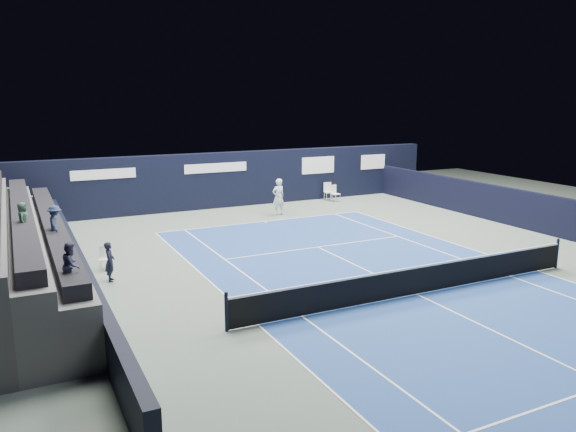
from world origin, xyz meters
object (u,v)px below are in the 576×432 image
at_px(folding_chair_back_a, 328,188).
at_px(line_judge_chair, 105,256).
at_px(tennis_player, 278,197).
at_px(tennis_net, 418,279).
at_px(folding_chair_back_b, 335,192).

distance_m(folding_chair_back_a, line_judge_chair, 16.74).
bearing_deg(tennis_player, tennis_net, -95.89).
height_order(folding_chair_back_b, tennis_player, tennis_player).
height_order(folding_chair_back_a, tennis_net, tennis_net).
bearing_deg(folding_chair_back_a, line_judge_chair, -138.98).
bearing_deg(folding_chair_back_a, tennis_net, -100.46).
distance_m(folding_chair_back_b, tennis_player, 5.13).
distance_m(line_judge_chair, tennis_net, 11.07).
xyz_separation_m(folding_chair_back_a, line_judge_chair, (-14.38, -8.57, -0.22)).
xyz_separation_m(folding_chair_back_a, tennis_net, (-5.94, -15.75, -0.20)).
relative_size(line_judge_chair, tennis_player, 0.44).
xyz_separation_m(line_judge_chair, tennis_net, (8.44, -7.18, 0.02)).
xyz_separation_m(folding_chair_back_a, tennis_player, (-4.59, -2.68, 0.26)).
bearing_deg(folding_chair_back_a, tennis_player, -139.58).
distance_m(folding_chair_back_a, tennis_player, 5.32).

